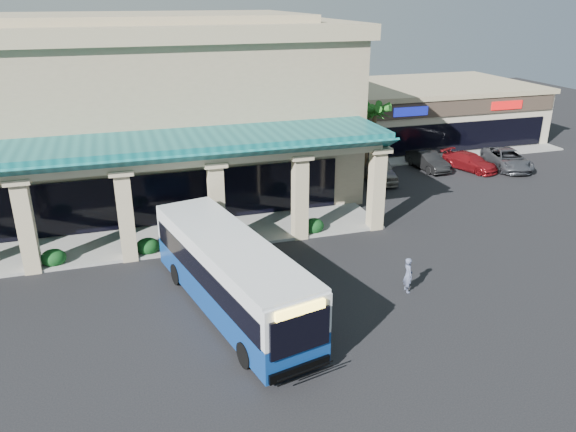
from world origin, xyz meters
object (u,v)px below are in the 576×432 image
object	(u,v)px
car_silver	(378,168)
car_red	(470,162)
transit_bus	(231,276)
car_white	(428,160)
car_gray	(507,159)
pedestrian	(408,275)

from	to	relation	value
car_silver	car_red	bearing A→B (deg)	12.65
transit_bus	car_silver	xyz separation A→B (m)	(13.77, 14.45, -0.76)
transit_bus	car_white	xyz separation A→B (m)	(18.53, 15.66, -0.91)
transit_bus	car_gray	world-z (taller)	transit_bus
car_white	car_gray	bearing A→B (deg)	-17.09
pedestrian	car_gray	bearing A→B (deg)	-43.33
pedestrian	car_gray	xyz separation A→B (m)	(16.65, 14.88, -0.09)
pedestrian	transit_bus	bearing A→B (deg)	89.31
transit_bus	pedestrian	bearing A→B (deg)	-18.22
transit_bus	car_silver	size ratio (longest dim) A/B	2.31
car_silver	pedestrian	bearing A→B (deg)	-99.60
pedestrian	car_silver	world-z (taller)	car_silver
car_white	car_gray	size ratio (longest dim) A/B	0.81
car_red	car_silver	bearing A→B (deg)	160.17
car_silver	car_gray	xyz separation A→B (m)	(10.72, -0.34, -0.12)
transit_bus	car_white	world-z (taller)	transit_bus
pedestrian	car_silver	distance (m)	16.33
car_red	car_gray	distance (m)	3.03
car_silver	car_white	xyz separation A→B (m)	(4.77, 1.20, -0.15)
car_silver	car_white	distance (m)	4.92
car_white	car_gray	distance (m)	6.15
pedestrian	car_red	xyz separation A→B (m)	(13.66, 15.35, -0.18)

